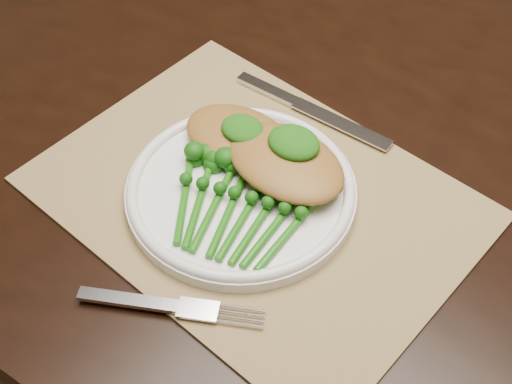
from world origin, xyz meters
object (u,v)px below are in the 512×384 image
Objects in this scene: placemat at (255,197)px; dinner_plate at (241,190)px; dining_table at (321,293)px; broccolini_bundle at (237,213)px; chicken_fillet_left at (239,136)px.

dinner_plate is (-0.01, -0.01, 0.01)m from placemat.
broccolini_bundle reaches higher than dining_table.
broccolini_bundle reaches higher than placemat.
chicken_fillet_left is at bearing 147.69° from placemat.
chicken_fillet_left reaches higher than placemat.
chicken_fillet_left reaches higher than dinner_plate.
broccolini_bundle is (0.01, -0.04, 0.02)m from placemat.
dinner_plate is (-0.02, -0.17, 0.39)m from dining_table.
chicken_fillet_left is at bearing -121.48° from dining_table.
chicken_fillet_left is (-0.05, 0.04, 0.03)m from placemat.
placemat is at bearing -39.92° from chicken_fillet_left.
dinner_plate is at bearing 105.48° from broccolini_bundle.
dining_table is 0.42m from dinner_plate.
dining_table is 3.68× the size of placemat.
dinner_plate is at bearing -53.24° from chicken_fillet_left.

